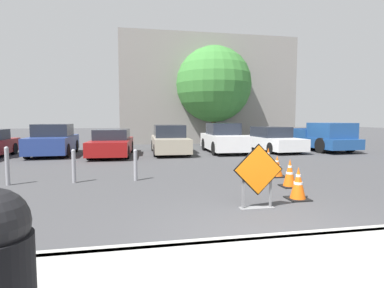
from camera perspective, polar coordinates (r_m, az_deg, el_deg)
ground_plane at (r=14.23m, az=-2.41°, el=-2.65°), size 96.00×96.00×0.00m
sidewalk_strip at (r=3.90m, az=24.07°, el=-22.81°), size 24.84×2.30×0.14m
curb_lip at (r=4.80m, az=15.86°, el=-17.17°), size 24.84×0.20×0.14m
road_closed_sign at (r=6.28m, az=12.47°, el=-5.79°), size 1.06×0.20×1.35m
traffic_cone_nearest at (r=7.33m, az=19.56°, el=-7.13°), size 0.48×0.48×0.75m
traffic_cone_second at (r=8.60m, az=18.11°, el=-5.34°), size 0.46×0.46×0.76m
traffic_cone_third at (r=9.99m, az=15.87°, el=-4.13°), size 0.51×0.51×0.68m
traffic_cone_fourth at (r=11.42m, az=14.30°, el=-2.71°), size 0.48×0.48×0.79m
traffic_cone_fifth at (r=12.84m, az=13.38°, el=-2.27°), size 0.46×0.46×0.61m
parked_car_second at (r=16.82m, az=-24.92°, el=0.55°), size 2.03×4.12×1.58m
parked_car_third at (r=15.59m, az=-14.99°, el=0.13°), size 2.06×4.59×1.32m
parked_car_fourth at (r=16.15m, az=-4.32°, el=0.69°), size 1.88×4.54×1.52m
parked_car_fifth at (r=16.59m, az=5.97°, el=0.96°), size 1.86×4.04×1.61m
parked_car_sixth at (r=17.90m, az=14.85°, el=0.78°), size 2.11×4.80×1.39m
pickup_truck at (r=19.04m, az=23.48°, el=1.08°), size 2.21×5.12×1.63m
bollard_nearest at (r=9.13m, az=-10.71°, el=-3.77°), size 0.12×0.12×0.95m
bollard_second at (r=9.30m, az=-21.59°, el=-3.76°), size 0.12×0.12×0.98m
bollard_third at (r=9.78m, az=-31.75°, el=-3.42°), size 0.12×0.12×1.09m
building_facade_backdrop at (r=25.05m, az=2.47°, el=9.92°), size 13.53×5.00×8.15m
street_tree_behind_lot at (r=22.14m, az=4.15°, el=11.24°), size 5.45×5.45×7.06m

